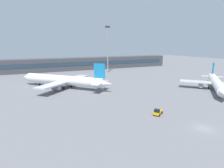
{
  "coord_description": "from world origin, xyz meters",
  "views": [
    {
      "loc": [
        -35.35,
        -27.05,
        18.64
      ],
      "look_at": [
        -4.47,
        40.0,
        3.0
      ],
      "focal_mm": 30.02,
      "sensor_mm": 36.0,
      "label": 1
    }
  ],
  "objects": [
    {
      "name": "ground_plane",
      "position": [
        0.0,
        40.0,
        0.0
      ],
      "size": [
        400.0,
        400.0,
        0.0
      ],
      "primitive_type": "plane",
      "color": "slate"
    },
    {
      "name": "terminal_building",
      "position": [
        0.0,
        111.28,
        4.5
      ],
      "size": [
        150.24,
        12.13,
        9.0
      ],
      "color": "#3F4247",
      "rests_on": "ground_plane"
    },
    {
      "name": "airplane_mid",
      "position": [
        -21.42,
        54.47,
        3.45
      ],
      "size": [
        34.33,
        35.66,
        11.32
      ],
      "color": "white",
      "rests_on": "ground_plane"
    },
    {
      "name": "floodlight_tower_west",
      "position": [
        14.84,
        88.8,
        17.32
      ],
      "size": [
        3.2,
        0.8,
        30.46
      ],
      "color": "gray",
      "rests_on": "ground_plane"
    },
    {
      "name": "baggage_tug_yellow",
      "position": [
        -4.15,
        11.18,
        0.8
      ],
      "size": [
        3.8,
        3.31,
        1.75
      ],
      "color": "#F2B20C",
      "rests_on": "ground_plane"
    },
    {
      "name": "airplane_near",
      "position": [
        35.31,
        23.44,
        3.08
      ],
      "size": [
        31.91,
        30.51,
        10.09
      ],
      "color": "white",
      "rests_on": "ground_plane"
    }
  ]
}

